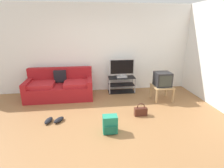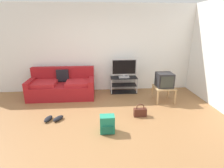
{
  "view_description": "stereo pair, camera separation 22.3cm",
  "coord_description": "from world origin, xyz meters",
  "px_view_note": "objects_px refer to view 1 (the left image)",
  "views": [
    {
      "loc": [
        -0.22,
        -3.2,
        2.05
      ],
      "look_at": [
        0.32,
        0.96,
        0.66
      ],
      "focal_mm": 28.41,
      "sensor_mm": 36.0,
      "label": 1
    },
    {
      "loc": [
        0.0,
        -3.22,
        2.05
      ],
      "look_at": [
        0.32,
        0.96,
        0.66
      ],
      "focal_mm": 28.41,
      "sensor_mm": 36.0,
      "label": 2
    }
  ],
  "objects_px": {
    "backpack": "(110,124)",
    "handbag": "(141,111)",
    "tv_stand": "(121,85)",
    "flat_tv": "(122,68)",
    "sneakers_pair": "(54,120)",
    "side_table": "(162,88)",
    "couch": "(60,87)",
    "crt_tv": "(163,79)"
  },
  "relations": [
    {
      "from": "backpack",
      "to": "handbag",
      "type": "bearing_deg",
      "value": 25.19
    },
    {
      "from": "tv_stand",
      "to": "handbag",
      "type": "relative_size",
      "value": 2.63
    },
    {
      "from": "flat_tv",
      "to": "sneakers_pair",
      "type": "xyz_separation_m",
      "value": [
        -1.84,
        -1.66,
        -0.74
      ]
    },
    {
      "from": "handbag",
      "to": "side_table",
      "type": "bearing_deg",
      "value": 44.52
    },
    {
      "from": "backpack",
      "to": "tv_stand",
      "type": "bearing_deg",
      "value": 62.52
    },
    {
      "from": "backpack",
      "to": "handbag",
      "type": "xyz_separation_m",
      "value": [
        0.81,
        0.6,
        -0.07
      ]
    },
    {
      "from": "tv_stand",
      "to": "backpack",
      "type": "distance_m",
      "value": 2.33
    },
    {
      "from": "couch",
      "to": "backpack",
      "type": "relative_size",
      "value": 5.21
    },
    {
      "from": "side_table",
      "to": "handbag",
      "type": "height_order",
      "value": "side_table"
    },
    {
      "from": "side_table",
      "to": "backpack",
      "type": "height_order",
      "value": "side_table"
    },
    {
      "from": "couch",
      "to": "flat_tv",
      "type": "distance_m",
      "value": 1.95
    },
    {
      "from": "sneakers_pair",
      "to": "couch",
      "type": "bearing_deg",
      "value": 91.91
    },
    {
      "from": "tv_stand",
      "to": "backpack",
      "type": "xyz_separation_m",
      "value": [
        -0.64,
        -2.24,
        -0.07
      ]
    },
    {
      "from": "handbag",
      "to": "tv_stand",
      "type": "bearing_deg",
      "value": 95.97
    },
    {
      "from": "flat_tv",
      "to": "sneakers_pair",
      "type": "relative_size",
      "value": 1.7
    },
    {
      "from": "flat_tv",
      "to": "handbag",
      "type": "bearing_deg",
      "value": -83.95
    },
    {
      "from": "backpack",
      "to": "crt_tv",
      "type": "bearing_deg",
      "value": 29.71
    },
    {
      "from": "tv_stand",
      "to": "handbag",
      "type": "distance_m",
      "value": 1.65
    },
    {
      "from": "side_table",
      "to": "crt_tv",
      "type": "height_order",
      "value": "crt_tv"
    },
    {
      "from": "handbag",
      "to": "sneakers_pair",
      "type": "relative_size",
      "value": 0.7
    },
    {
      "from": "couch",
      "to": "handbag",
      "type": "bearing_deg",
      "value": -34.76
    },
    {
      "from": "side_table",
      "to": "sneakers_pair",
      "type": "distance_m",
      "value": 3.02
    },
    {
      "from": "handbag",
      "to": "flat_tv",
      "type": "bearing_deg",
      "value": 96.05
    },
    {
      "from": "side_table",
      "to": "crt_tv",
      "type": "bearing_deg",
      "value": 90.0
    },
    {
      "from": "tv_stand",
      "to": "flat_tv",
      "type": "xyz_separation_m",
      "value": [
        0.0,
        -0.02,
        0.54
      ]
    },
    {
      "from": "couch",
      "to": "side_table",
      "type": "distance_m",
      "value": 2.97
    },
    {
      "from": "tv_stand",
      "to": "backpack",
      "type": "bearing_deg",
      "value": -105.88
    },
    {
      "from": "tv_stand",
      "to": "crt_tv",
      "type": "relative_size",
      "value": 1.95
    },
    {
      "from": "tv_stand",
      "to": "side_table",
      "type": "height_order",
      "value": "tv_stand"
    },
    {
      "from": "side_table",
      "to": "handbag",
      "type": "bearing_deg",
      "value": -135.48
    },
    {
      "from": "couch",
      "to": "side_table",
      "type": "relative_size",
      "value": 3.51
    },
    {
      "from": "crt_tv",
      "to": "backpack",
      "type": "relative_size",
      "value": 1.18
    },
    {
      "from": "couch",
      "to": "tv_stand",
      "type": "xyz_separation_m",
      "value": [
        1.89,
        0.21,
        -0.07
      ]
    },
    {
      "from": "crt_tv",
      "to": "sneakers_pair",
      "type": "distance_m",
      "value": 3.06
    },
    {
      "from": "couch",
      "to": "side_table",
      "type": "bearing_deg",
      "value": -11.32
    },
    {
      "from": "flat_tv",
      "to": "backpack",
      "type": "distance_m",
      "value": 2.38
    },
    {
      "from": "crt_tv",
      "to": "backpack",
      "type": "distance_m",
      "value": 2.26
    },
    {
      "from": "tv_stand",
      "to": "handbag",
      "type": "xyz_separation_m",
      "value": [
        0.17,
        -1.63,
        -0.14
      ]
    },
    {
      "from": "couch",
      "to": "flat_tv",
      "type": "relative_size",
      "value": 2.44
    },
    {
      "from": "sneakers_pair",
      "to": "backpack",
      "type": "bearing_deg",
      "value": -24.74
    },
    {
      "from": "handbag",
      "to": "sneakers_pair",
      "type": "xyz_separation_m",
      "value": [
        -2.01,
        -0.05,
        -0.06
      ]
    },
    {
      "from": "side_table",
      "to": "crt_tv",
      "type": "relative_size",
      "value": 1.26
    }
  ]
}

